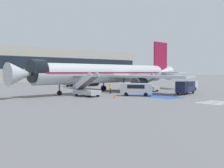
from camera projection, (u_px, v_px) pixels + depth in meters
The scene contains 21 objects.
ground_plane at pixel (110, 92), 52.45m from camera, with size 600.00×600.00×0.00m, color slate.
apron_leadline_yellow at pixel (108, 92), 52.66m from camera, with size 0.20×76.36×0.01m, color gold.
apron_stand_patch_blue at pixel (154, 96), 43.32m from camera, with size 4.15×9.51×0.01m, color #2856A8.
apron_walkway_bar_0 at pixel (208, 104), 33.38m from camera, with size 0.44×3.60×0.01m, color silver.
apron_walkway_bar_1 at pixel (213, 103), 34.15m from camera, with size 0.44×3.60×0.01m, color silver.
apron_walkway_bar_2 at pixel (218, 102), 34.92m from camera, with size 0.44×3.60×0.01m, color silver.
apron_walkway_bar_3 at pixel (222, 102), 35.70m from camera, with size 0.44×3.60×0.01m, color silver.
airliner at pixel (110, 74), 52.96m from camera, with size 42.06×32.49×11.35m.
boarding_stairs_forward at pixel (87, 90), 43.26m from camera, with size 2.54×5.36×4.17m.
boarding_stairs_aft at pixel (147, 87), 54.56m from camera, with size 2.54×5.36×3.83m.
fuel_tanker at pixel (81, 80), 73.22m from camera, with size 10.49×3.71×3.43m.
service_van_0 at pixel (136, 88), 43.98m from camera, with size 4.68×5.25×2.11m.
service_van_1 at pixel (185, 86), 47.74m from camera, with size 5.10×2.72×2.34m.
service_van_2 at pixel (188, 85), 57.59m from camera, with size 4.72×2.15×2.05m.
ground_crew_0 at pixel (129, 87), 52.95m from camera, with size 0.49×0.41×1.62m.
ground_crew_1 at pixel (145, 87), 50.29m from camera, with size 0.49×0.41×1.88m.
ground_crew_2 at pixel (110, 88), 48.88m from camera, with size 0.46×0.30×1.87m.
ground_crew_3 at pixel (124, 89), 47.53m from camera, with size 0.48×0.44×1.63m.
traffic_cone_0 at pixel (135, 92), 49.97m from camera, with size 0.51×0.51×0.56m.
traffic_cone_1 at pixel (115, 96), 40.60m from camera, with size 0.48×0.48×0.53m.
terminal_building at pixel (26, 65), 106.69m from camera, with size 114.35×12.10×13.74m.
Camera 1 is at (-33.41, -40.26, 4.09)m, focal length 42.00 mm.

